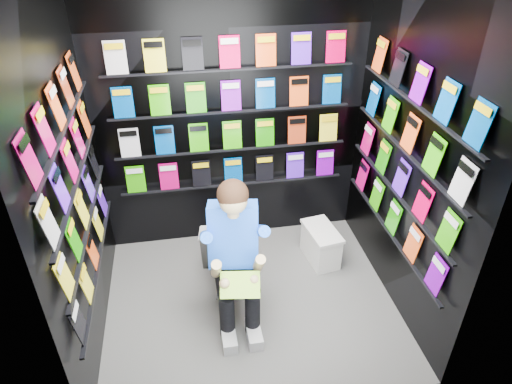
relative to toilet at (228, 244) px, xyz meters
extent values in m
plane|color=#5E5E5B|center=(0.14, -0.36, -0.37)|extent=(2.40, 2.40, 0.00)
cube|color=black|center=(0.14, 0.64, 0.93)|extent=(2.40, 0.04, 2.60)
cube|color=black|center=(0.14, -1.36, 0.93)|extent=(2.40, 0.04, 2.60)
cube|color=black|center=(-1.06, -0.36, 0.93)|extent=(0.04, 2.00, 2.60)
cube|color=black|center=(1.34, -0.36, 0.93)|extent=(0.04, 2.00, 2.60)
imported|color=white|center=(0.00, 0.00, 0.00)|extent=(0.53, 0.81, 0.73)
cube|color=white|center=(0.88, 0.09, -0.21)|extent=(0.29, 0.45, 0.31)
cube|color=white|center=(0.88, 0.09, -0.04)|extent=(0.31, 0.47, 0.03)
cube|color=green|center=(0.00, -0.73, 0.21)|extent=(0.31, 0.21, 0.12)
camera|label=1|loc=(-0.31, -3.10, 2.52)|focal=32.00mm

